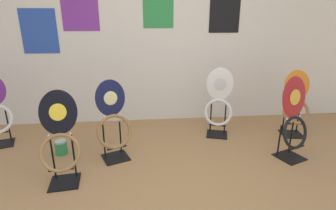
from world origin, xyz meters
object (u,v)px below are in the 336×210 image
(toilet_seat_display_jazz_black, at_px, (60,141))
(toilet_seat_display_crimson_swirl, at_px, (294,122))
(toilet_seat_display_navy_moon, at_px, (113,124))
(toilet_seat_display_orange_sun, at_px, (296,105))
(paint_can, at_px, (61,147))
(toilet_seat_display_white_plain, at_px, (219,104))

(toilet_seat_display_jazz_black, bearing_deg, toilet_seat_display_crimson_swirl, 5.24)
(toilet_seat_display_navy_moon, bearing_deg, toilet_seat_display_orange_sun, 9.91)
(toilet_seat_display_navy_moon, height_order, paint_can, toilet_seat_display_navy_moon)
(paint_can, bearing_deg, toilet_seat_display_navy_moon, -13.94)
(toilet_seat_display_navy_moon, height_order, toilet_seat_display_white_plain, toilet_seat_display_white_plain)
(toilet_seat_display_crimson_swirl, relative_size, toilet_seat_display_navy_moon, 1.03)
(toilet_seat_display_orange_sun, bearing_deg, toilet_seat_display_navy_moon, -170.09)
(toilet_seat_display_crimson_swirl, relative_size, toilet_seat_display_jazz_black, 1.05)
(paint_can, bearing_deg, toilet_seat_display_white_plain, 9.82)
(toilet_seat_display_white_plain, xyz_separation_m, toilet_seat_display_orange_sun, (1.04, -0.09, -0.01))
(toilet_seat_display_white_plain, bearing_deg, toilet_seat_display_crimson_swirl, -46.09)
(toilet_seat_display_crimson_swirl, distance_m, toilet_seat_display_white_plain, 0.95)
(toilet_seat_display_crimson_swirl, xyz_separation_m, toilet_seat_display_white_plain, (-0.66, 0.69, 0.00))
(toilet_seat_display_navy_moon, distance_m, paint_can, 0.75)
(toilet_seat_display_jazz_black, xyz_separation_m, paint_can, (-0.19, 0.57, -0.35))
(toilet_seat_display_orange_sun, bearing_deg, toilet_seat_display_white_plain, 175.08)
(toilet_seat_display_crimson_swirl, relative_size, toilet_seat_display_orange_sun, 1.06)
(toilet_seat_display_navy_moon, height_order, toilet_seat_display_orange_sun, toilet_seat_display_navy_moon)
(toilet_seat_display_orange_sun, bearing_deg, toilet_seat_display_jazz_black, -163.82)
(toilet_seat_display_jazz_black, bearing_deg, toilet_seat_display_navy_moon, 41.74)
(toilet_seat_display_white_plain, bearing_deg, toilet_seat_display_jazz_black, -153.13)
(toilet_seat_display_orange_sun, xyz_separation_m, paint_can, (-3.03, -0.26, -0.34))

